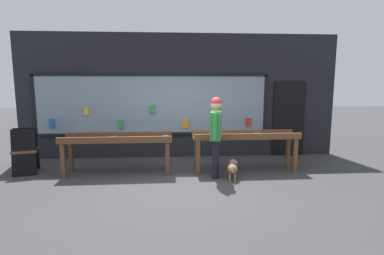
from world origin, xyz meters
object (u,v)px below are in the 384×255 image
Objects in this scene: small_dog at (233,167)px; display_table_right at (245,140)px; person_browsing at (216,130)px; display_table_left at (117,142)px; sandwich_board_sign at (25,151)px.

display_table_right is at bearing -19.97° from small_dog.
small_dog is (0.36, -0.13, -0.79)m from person_browsing.
display_table_left is at bearing 89.69° from small_dog.
display_table_right is at bearing -44.30° from person_browsing.
display_table_left is 2.27m from person_browsing.
person_browsing reaches higher than sandwich_board_sign.
sandwich_board_sign is (-5.08, 0.14, -0.22)m from display_table_right.
small_dog is at bearing -97.02° from person_browsing.
display_table_left is 2.66m from small_dog.
person_browsing is (2.19, -0.50, 0.32)m from display_table_left.
sandwich_board_sign is (-4.30, 0.65, -0.52)m from person_browsing.
display_table_left is 4.39× the size of small_dog.
person_browsing reaches higher than display_table_right.
small_dog is at bearing -25.36° from sandwich_board_sign.
display_table_right is 1.41× the size of person_browsing.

